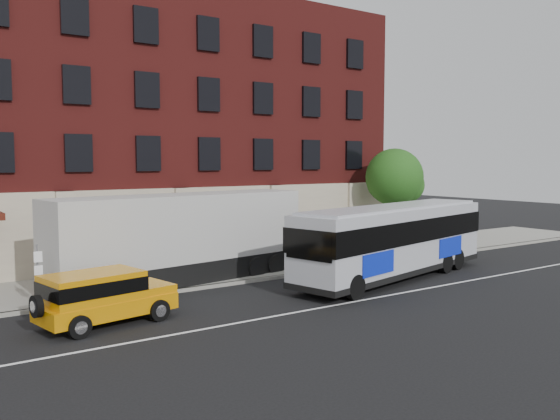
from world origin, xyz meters
TOP-DOWN VIEW (x-y plane):
  - ground at (0.00, 0.00)m, footprint 120.00×120.00m
  - sidewalk at (0.00, 9.00)m, footprint 60.00×6.00m
  - kerb at (0.00, 6.00)m, footprint 60.00×0.25m
  - lane_line at (0.00, 0.50)m, footprint 60.00×0.12m
  - building at (-0.01, 16.92)m, footprint 30.00×12.10m
  - sign_pole at (-8.50, 6.15)m, footprint 0.30×0.20m
  - street_tree at (13.54, 9.48)m, footprint 3.60×3.60m
  - city_bus at (6.77, 2.92)m, footprint 12.95×5.43m
  - yellow_suv at (-7.20, 2.92)m, footprint 4.94×2.71m
  - shipping_container at (-2.03, 7.43)m, footprint 12.48×4.21m

SIDE VIEW (x-z plane):
  - ground at x=0.00m, z-range 0.00..0.00m
  - lane_line at x=0.00m, z-range 0.00..0.01m
  - sidewalk at x=0.00m, z-range 0.00..0.15m
  - kerb at x=0.00m, z-range 0.00..0.15m
  - yellow_suv at x=-7.20m, z-range 0.14..1.98m
  - sign_pole at x=-8.50m, z-range 0.20..2.70m
  - city_bus at x=6.77m, z-range 0.18..3.65m
  - shipping_container at x=-2.03m, z-range -0.02..4.06m
  - street_tree at x=13.54m, z-range 1.31..7.51m
  - building at x=-0.01m, z-range 0.08..15.08m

